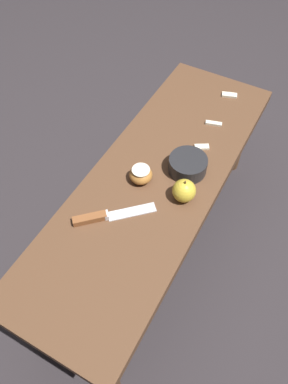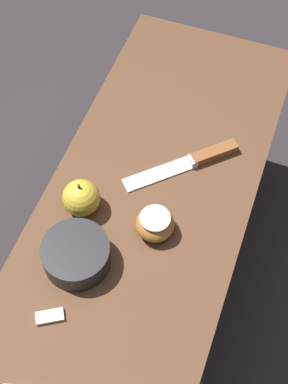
{
  "view_description": "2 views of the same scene",
  "coord_description": "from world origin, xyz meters",
  "px_view_note": "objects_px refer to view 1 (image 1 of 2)",
  "views": [
    {
      "loc": [
        -0.66,
        -0.32,
        1.3
      ],
      "look_at": [
        -0.09,
        -0.01,
        0.43
      ],
      "focal_mm": 35.0,
      "sensor_mm": 36.0,
      "label": 1
    },
    {
      "loc": [
        0.41,
        0.17,
        1.27
      ],
      "look_at": [
        -0.09,
        -0.01,
        0.43
      ],
      "focal_mm": 50.0,
      "sensor_mm": 36.0,
      "label": 2
    }
  ],
  "objects_px": {
    "bowl": "(188,165)",
    "apple_cut": "(141,175)",
    "apple_whole": "(184,191)",
    "wooden_bench": "(155,188)",
    "knife": "(102,216)"
  },
  "relations": [
    {
      "from": "knife",
      "to": "bowl",
      "type": "height_order",
      "value": "bowl"
    },
    {
      "from": "apple_whole",
      "to": "apple_cut",
      "type": "xyz_separation_m",
      "value": [
        -0.0,
        0.14,
        -0.01
      ]
    },
    {
      "from": "knife",
      "to": "wooden_bench",
      "type": "bearing_deg",
      "value": 28.72
    },
    {
      "from": "wooden_bench",
      "to": "apple_whole",
      "type": "xyz_separation_m",
      "value": [
        -0.03,
        -0.11,
        0.09
      ]
    },
    {
      "from": "apple_cut",
      "to": "bowl",
      "type": "relative_size",
      "value": 0.59
    },
    {
      "from": "knife",
      "to": "apple_whole",
      "type": "bearing_deg",
      "value": 1.93
    },
    {
      "from": "apple_whole",
      "to": "apple_cut",
      "type": "height_order",
      "value": "apple_whole"
    },
    {
      "from": "apple_whole",
      "to": "apple_cut",
      "type": "distance_m",
      "value": 0.14
    },
    {
      "from": "knife",
      "to": "apple_whole",
      "type": "relative_size",
      "value": 2.42
    },
    {
      "from": "apple_cut",
      "to": "bowl",
      "type": "distance_m",
      "value": 0.15
    },
    {
      "from": "bowl",
      "to": "apple_cut",
      "type": "bearing_deg",
      "value": 133.82
    },
    {
      "from": "wooden_bench",
      "to": "knife",
      "type": "bearing_deg",
      "value": 162.26
    },
    {
      "from": "knife",
      "to": "apple_cut",
      "type": "relative_size",
      "value": 2.7
    },
    {
      "from": "wooden_bench",
      "to": "apple_whole",
      "type": "distance_m",
      "value": 0.14
    },
    {
      "from": "wooden_bench",
      "to": "apple_cut",
      "type": "xyz_separation_m",
      "value": [
        -0.03,
        0.04,
        0.08
      ]
    }
  ]
}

